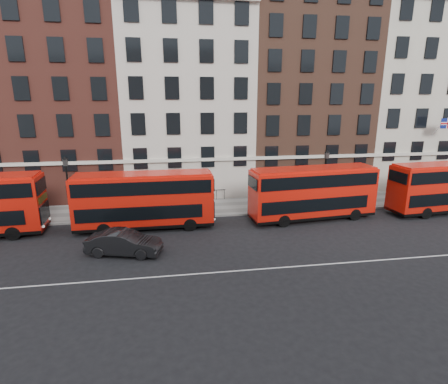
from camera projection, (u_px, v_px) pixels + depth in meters
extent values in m
plane|color=black|center=(206.00, 258.00, 22.48)|extent=(120.00, 120.00, 0.00)
cube|color=slate|center=(194.00, 208.00, 32.48)|extent=(80.00, 5.00, 0.15)
cube|color=gray|center=(196.00, 217.00, 30.09)|extent=(80.00, 0.30, 0.16)
cube|color=white|center=(209.00, 273.00, 20.57)|extent=(70.00, 0.12, 0.01)
cube|color=brown|center=(58.00, 87.00, 34.88)|extent=(12.80, 10.00, 22.00)
cube|color=#B9B1A4|center=(187.00, 102.00, 37.17)|extent=(12.80, 10.00, 19.00)
cube|color=brown|center=(302.00, 93.00, 38.80)|extent=(12.80, 10.00, 21.00)
cube|color=#AEA996|center=(406.00, 98.00, 40.83)|extent=(12.80, 10.00, 20.00)
cube|color=black|center=(45.00, 212.00, 26.43)|extent=(0.22, 2.29, 1.35)
cube|color=black|center=(43.00, 198.00, 26.14)|extent=(0.20, 1.98, 0.44)
cylinder|color=black|center=(13.00, 233.00, 25.22)|extent=(1.05, 0.35, 1.04)
cylinder|color=black|center=(24.00, 222.00, 27.41)|extent=(1.05, 0.35, 1.04)
cube|color=red|center=(145.00, 200.00, 27.04)|extent=(10.54, 2.58, 3.96)
cube|color=black|center=(146.00, 223.00, 27.53)|extent=(10.54, 2.62, 0.24)
cube|color=black|center=(141.00, 208.00, 27.17)|extent=(9.34, 2.65, 1.05)
cube|color=black|center=(144.00, 185.00, 26.72)|extent=(10.14, 2.66, 1.00)
cube|color=red|center=(143.00, 174.00, 26.51)|extent=(10.24, 2.38, 0.18)
cube|color=black|center=(212.00, 206.00, 28.07)|extent=(0.10, 2.20, 1.30)
cube|color=black|center=(212.00, 193.00, 27.79)|extent=(0.09, 1.90, 0.42)
cylinder|color=black|center=(190.00, 225.00, 26.98)|extent=(1.00, 0.29, 1.00)
cylinder|color=black|center=(188.00, 215.00, 29.12)|extent=(1.00, 0.29, 1.00)
cylinder|color=black|center=(104.00, 230.00, 25.98)|extent=(1.00, 0.29, 1.00)
cylinder|color=black|center=(109.00, 220.00, 28.12)|extent=(1.00, 0.29, 1.00)
cube|color=red|center=(313.00, 193.00, 29.07)|extent=(10.75, 3.52, 3.97)
cube|color=black|center=(311.00, 214.00, 29.56)|extent=(10.75, 3.56, 0.24)
cube|color=black|center=(309.00, 201.00, 29.18)|extent=(9.56, 3.48, 1.06)
cube|color=black|center=(314.00, 178.00, 28.75)|extent=(10.36, 3.56, 1.01)
cube|color=red|center=(314.00, 169.00, 28.54)|extent=(10.43, 3.29, 0.18)
cube|color=black|center=(367.00, 197.00, 30.55)|extent=(0.29, 2.21, 1.31)
cube|color=black|center=(369.00, 185.00, 30.27)|extent=(0.26, 1.91, 0.42)
cylinder|color=black|center=(355.00, 215.00, 29.32)|extent=(1.03, 0.38, 1.01)
cylinder|color=black|center=(340.00, 207.00, 31.42)|extent=(1.03, 0.38, 1.01)
cylinder|color=black|center=(284.00, 221.00, 27.78)|extent=(1.03, 0.38, 1.01)
cylinder|color=black|center=(273.00, 212.00, 29.89)|extent=(1.03, 0.38, 1.01)
cube|color=red|center=(448.00, 187.00, 30.94)|extent=(10.80, 3.45, 3.99)
cube|color=black|center=(444.00, 207.00, 31.43)|extent=(10.80, 3.49, 0.24)
cube|color=black|center=(444.00, 194.00, 31.05)|extent=(9.60, 3.42, 1.06)
cylinder|color=black|center=(426.00, 213.00, 29.66)|extent=(1.03, 0.37, 1.01)
cylinder|color=black|center=(406.00, 205.00, 31.78)|extent=(1.03, 0.37, 1.01)
imported|color=black|center=(124.00, 243.00, 22.87)|extent=(5.11, 2.85, 1.60)
cylinder|color=black|center=(69.00, 193.00, 28.53)|extent=(0.14, 0.14, 4.60)
cylinder|color=black|center=(72.00, 216.00, 29.05)|extent=(0.32, 0.32, 0.60)
cube|color=#262626|center=(65.00, 162.00, 27.86)|extent=(0.32, 0.32, 0.55)
cone|color=black|center=(65.00, 158.00, 27.77)|extent=(0.44, 0.44, 0.25)
cylinder|color=black|center=(325.00, 183.00, 31.99)|extent=(0.14, 0.14, 4.60)
cylinder|color=black|center=(323.00, 204.00, 32.51)|extent=(0.32, 0.32, 0.60)
cube|color=#262626|center=(327.00, 155.00, 31.32)|extent=(0.32, 0.32, 0.55)
cone|color=black|center=(327.00, 151.00, 31.23)|extent=(0.44, 0.44, 0.25)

